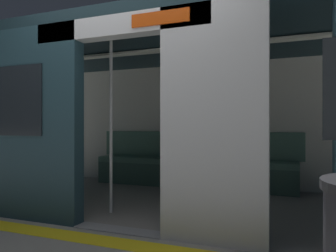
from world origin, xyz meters
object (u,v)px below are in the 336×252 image
object	(u,v)px
train_car	(162,92)
grab_pole_door	(111,125)
bench_seat	(190,166)
handbag	(220,155)
person_seated	(189,146)
grab_pole_far	(181,125)
book	(171,157)

from	to	relation	value
train_car	grab_pole_door	bearing A→B (deg)	64.47
bench_seat	handbag	size ratio (longest dim) A/B	12.88
bench_seat	person_seated	bearing A→B (deg)	78.86
person_seated	grab_pole_far	world-z (taller)	grab_pole_far
bench_seat	grab_pole_far	size ratio (longest dim) A/B	1.62
book	grab_pole_far	xyz separation A→B (m)	(-0.77, 1.74, 0.55)
train_car	bench_seat	world-z (taller)	train_car
book	bench_seat	bearing A→B (deg)	-154.85
bench_seat	handbag	xyz separation A→B (m)	(-0.48, -0.08, 0.19)
bench_seat	person_seated	world-z (taller)	person_seated
train_car	handbag	xyz separation A→B (m)	(-0.54, -1.17, -0.92)
book	grab_pole_door	distance (m)	1.96
bench_seat	handbag	world-z (taller)	handbag
train_car	person_seated	size ratio (longest dim) A/B	5.35
person_seated	grab_pole_door	size ratio (longest dim) A/B	0.58
person_seated	book	xyz separation A→B (m)	(0.36, -0.11, -0.20)
book	grab_pole_door	world-z (taller)	grab_pole_door
train_car	person_seated	distance (m)	1.30
bench_seat	grab_pole_far	distance (m)	1.85
handbag	grab_pole_door	xyz separation A→B (m)	(0.89, 1.90, 0.48)
book	grab_pole_far	world-z (taller)	grab_pole_far
handbag	grab_pole_door	distance (m)	2.15
train_car	grab_pole_far	world-z (taller)	train_car
person_seated	book	size ratio (longest dim) A/B	5.44
handbag	grab_pole_far	world-z (taller)	grab_pole_far
handbag	grab_pole_door	bearing A→B (deg)	64.96
train_car	grab_pole_door	distance (m)	0.92
person_seated	grab_pole_door	distance (m)	1.85
bench_seat	grab_pole_door	bearing A→B (deg)	77.40
train_car	grab_pole_far	size ratio (longest dim) A/B	3.10
bench_seat	grab_pole_far	bearing A→B (deg)	103.63
book	grab_pole_door	size ratio (longest dim) A/B	0.11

